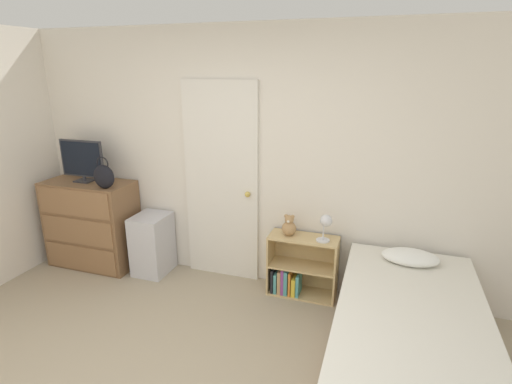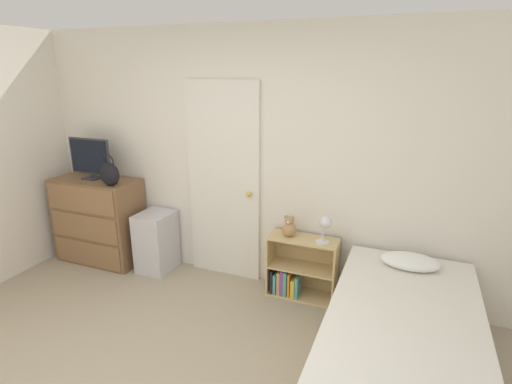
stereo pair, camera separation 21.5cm
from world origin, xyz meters
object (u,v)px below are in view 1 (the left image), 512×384
object	(u,v)px
handbag	(104,176)
bed	(408,342)
bookshelf	(297,271)
storage_bin	(152,244)
tv	(82,160)
desk_lamp	(326,223)
dresser	(92,224)
teddy_bear	(289,226)

from	to	relation	value
handbag	bed	xyz separation A→B (m)	(2.98, -0.61, -0.81)
bookshelf	storage_bin	bearing A→B (deg)	-177.58
tv	desk_lamp	size ratio (longest dim) A/B	1.98
storage_bin	bookshelf	world-z (taller)	storage_bin
desk_lamp	bed	xyz separation A→B (m)	(0.74, -0.81, -0.51)
storage_bin	tv	bearing A→B (deg)	-178.24
tv	bed	world-z (taller)	tv
bookshelf	desk_lamp	distance (m)	0.61
dresser	bookshelf	world-z (taller)	dresser
dresser	teddy_bear	bearing A→B (deg)	2.56
dresser	teddy_bear	distance (m)	2.25
tv	bed	xyz separation A→B (m)	(3.36, -0.76, -0.92)
handbag	bookshelf	distance (m)	2.16
storage_bin	teddy_bear	xyz separation A→B (m)	(1.50, 0.06, 0.38)
handbag	teddy_bear	xyz separation A→B (m)	(1.88, 0.24, -0.40)
handbag	storage_bin	distance (m)	0.88
tv	handbag	size ratio (longest dim) A/B	1.59
handbag	teddy_bear	size ratio (longest dim) A/B	1.58
handbag	tv	bearing A→B (deg)	158.82
dresser	bookshelf	size ratio (longest dim) A/B	1.46
desk_lamp	bed	size ratio (longest dim) A/B	0.13
dresser	teddy_bear	xyz separation A→B (m)	(2.23, 0.10, 0.22)
handbag	storage_bin	bearing A→B (deg)	23.98
handbag	bed	world-z (taller)	handbag
dresser	tv	xyz separation A→B (m)	(-0.04, 0.01, 0.72)
desk_lamp	bed	distance (m)	1.21
bookshelf	bed	world-z (taller)	bed
tv	storage_bin	world-z (taller)	tv
tv	teddy_bear	distance (m)	2.33
handbag	desk_lamp	bearing A→B (deg)	4.94
dresser	tv	size ratio (longest dim) A/B	1.84
tv	desk_lamp	bearing A→B (deg)	0.96
dresser	tv	bearing A→B (deg)	160.05
desk_lamp	storage_bin	bearing A→B (deg)	-179.37
teddy_bear	desk_lamp	xyz separation A→B (m)	(0.35, -0.04, 0.09)
dresser	desk_lamp	world-z (taller)	dresser
tv	handbag	xyz separation A→B (m)	(0.39, -0.15, -0.11)
dresser	storage_bin	distance (m)	0.76
bed	storage_bin	bearing A→B (deg)	163.14
dresser	tv	distance (m)	0.72
tv	storage_bin	distance (m)	1.17
dresser	storage_bin	world-z (taller)	dresser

